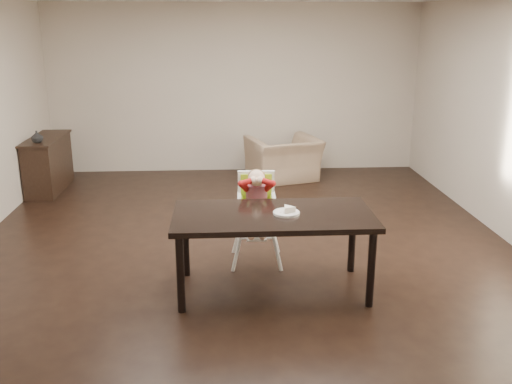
# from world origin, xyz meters

# --- Properties ---
(ground) EXTENTS (7.00, 7.00, 0.00)m
(ground) POSITION_xyz_m (0.00, 0.00, 0.00)
(ground) COLOR black
(ground) RESTS_ON ground
(room_walls) EXTENTS (6.02, 7.02, 2.71)m
(room_walls) POSITION_xyz_m (0.00, 0.00, 1.86)
(room_walls) COLOR #BFB09E
(room_walls) RESTS_ON ground
(dining_table) EXTENTS (1.80, 0.90, 0.75)m
(dining_table) POSITION_xyz_m (0.23, -1.04, 0.67)
(dining_table) COLOR black
(dining_table) RESTS_ON ground
(high_chair) EXTENTS (0.43, 0.43, 0.99)m
(high_chair) POSITION_xyz_m (0.12, -0.35, 0.70)
(high_chair) COLOR white
(high_chair) RESTS_ON ground
(plate) EXTENTS (0.25, 0.25, 0.07)m
(plate) POSITION_xyz_m (0.35, -1.06, 0.77)
(plate) COLOR white
(plate) RESTS_ON dining_table
(armchair) EXTENTS (1.18, 0.94, 0.90)m
(armchair) POSITION_xyz_m (0.74, 2.80, 0.45)
(armchair) COLOR tan
(armchair) RESTS_ON ground
(sideboard) EXTENTS (0.44, 1.26, 0.79)m
(sideboard) POSITION_xyz_m (-2.78, 2.45, 0.40)
(sideboard) COLOR black
(sideboard) RESTS_ON ground
(vase) EXTENTS (0.20, 0.21, 0.16)m
(vase) POSITION_xyz_m (-2.78, 2.08, 0.87)
(vase) COLOR #99999E
(vase) RESTS_ON sideboard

